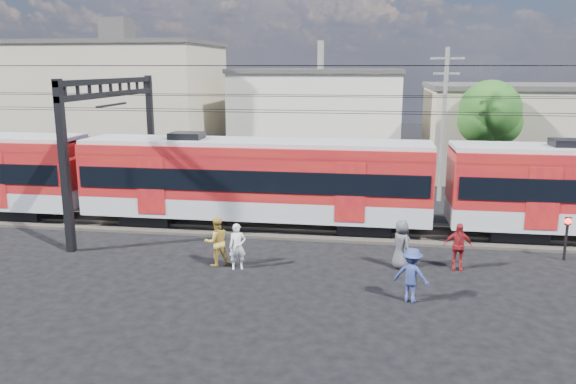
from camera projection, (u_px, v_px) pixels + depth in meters
name	position (u px, v px, depth m)	size (l,w,h in m)	color
ground	(300.00, 300.00, 18.35)	(120.00, 120.00, 0.00)	black
track_bed	(323.00, 230.00, 26.06)	(70.00, 3.40, 0.12)	#2D2823
rail_near	(321.00, 232.00, 25.31)	(70.00, 0.12, 0.12)	#59544C
rail_far	(324.00, 223.00, 26.76)	(70.00, 0.12, 0.12)	#59544C
commuter_train	(259.00, 178.00, 25.99)	(50.30, 3.08, 4.17)	black
catenary	(140.00, 117.00, 26.23)	(70.00, 9.30, 7.52)	black
building_west	(122.00, 104.00, 43.00)	(14.28, 10.20, 9.30)	tan
building_midwest	(320.00, 116.00, 43.90)	(12.24, 12.24, 7.30)	beige
building_mideast	(546.00, 130.00, 38.76)	(16.32, 10.20, 6.30)	tan
utility_pole_mid	(444.00, 121.00, 30.95)	(1.80, 0.24, 8.50)	slate
tree_near	(493.00, 115.00, 33.44)	(3.82, 3.64, 6.72)	#382619
pedestrian_a	(237.00, 247.00, 21.00)	(0.64, 0.42, 1.75)	silver
pedestrian_b	(217.00, 242.00, 21.33)	(0.93, 0.72, 1.91)	#B79439
pedestrian_c	(412.00, 275.00, 18.04)	(1.17, 0.67, 1.81)	navy
pedestrian_d	(458.00, 246.00, 20.93)	(1.06, 0.44, 1.80)	maroon
pedestrian_e	(401.00, 244.00, 21.05)	(0.91, 0.59, 1.87)	#45454A
crossing_signal	(567.00, 230.00, 21.87)	(0.26, 0.26, 1.76)	black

